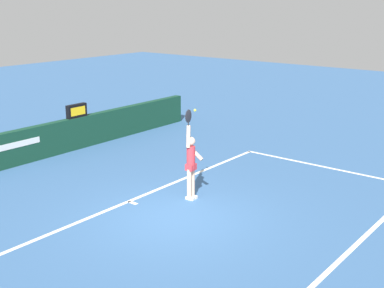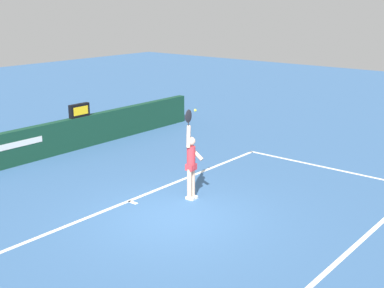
# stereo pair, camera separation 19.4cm
# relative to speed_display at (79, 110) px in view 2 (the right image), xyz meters

# --- Properties ---
(ground_plane) EXTENTS (60.00, 60.00, 0.00)m
(ground_plane) POSITION_rel_speed_display_xyz_m (-2.44, -6.55, -1.35)
(ground_plane) COLOR #355C8D
(court_lines) EXTENTS (11.82, 5.66, 0.00)m
(court_lines) POSITION_rel_speed_display_xyz_m (-2.44, -7.71, -1.35)
(court_lines) COLOR white
(court_lines) RESTS_ON ground
(back_wall) EXTENTS (15.87, 0.28, 1.12)m
(back_wall) POSITION_rel_speed_display_xyz_m (-2.44, 0.00, -0.79)
(back_wall) COLOR #123A29
(back_wall) RESTS_ON ground
(speed_display) EXTENTS (0.79, 0.18, 0.46)m
(speed_display) POSITION_rel_speed_display_xyz_m (0.00, 0.00, 0.00)
(speed_display) COLOR black
(speed_display) RESTS_ON back_wall
(tennis_player) EXTENTS (0.44, 0.47, 2.42)m
(tennis_player) POSITION_rel_speed_display_xyz_m (-1.28, -6.11, -0.35)
(tennis_player) COLOR beige
(tennis_player) RESTS_ON ground
(tennis_ball) EXTENTS (0.07, 0.07, 0.07)m
(tennis_ball) POSITION_rel_speed_display_xyz_m (-1.08, -6.08, 0.99)
(tennis_ball) COLOR #CEE634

